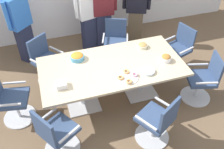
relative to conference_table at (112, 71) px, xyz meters
The scene contains 19 objects.
ground_plane 0.63m from the conference_table, ahead, with size 10.00×10.00×0.01m, color brown.
conference_table is the anchor object (origin of this frame).
office_chair_0 1.62m from the conference_table, 17.65° to the right, with size 0.66×0.66×0.91m.
office_chair_1 1.63m from the conference_table, 16.38° to the left, with size 0.68×0.68×0.91m.
office_chair_2 1.17m from the conference_table, 68.87° to the left, with size 0.70×0.70×0.91m.
office_chair_3 1.38m from the conference_table, 139.94° to the left, with size 0.76×0.76×0.91m.
office_chair_4 1.72m from the conference_table, behind, with size 0.63×0.63×0.91m.
office_chair_5 1.40m from the conference_table, 142.58° to the right, with size 0.75×0.75×0.91m.
office_chair_6 1.16m from the conference_table, 71.16° to the right, with size 0.74×0.74×0.91m.
person_standing_0 2.20m from the conference_table, 129.20° to the left, with size 0.50×0.48×1.67m.
person_standing_1 1.66m from the conference_table, 90.00° to the left, with size 0.61×0.32×1.69m.
person_standing_2 1.69m from the conference_table, 78.94° to the left, with size 0.61×0.25×1.76m.
person_standing_3 1.91m from the conference_table, 56.12° to the left, with size 0.59×0.37×1.71m.
snack_bowl_pretzels 0.94m from the conference_table, ahead, with size 0.18×0.18×0.12m.
snack_bowl_chips_orange 0.64m from the conference_table, 146.18° to the left, with size 0.24×0.24×0.11m.
snack_bowl_cookies 0.79m from the conference_table, 25.92° to the left, with size 0.18×0.18×0.08m.
donut_platter 0.42m from the conference_table, 68.42° to the right, with size 0.34×0.34×0.04m.
plate_stack 0.62m from the conference_table, 34.06° to the right, with size 0.22×0.22×0.04m.
napkin_pile 0.93m from the conference_table, 163.55° to the right, with size 0.15×0.15×0.09m, color white.
Camera 1 is at (-0.97, -3.06, 3.36)m, focal length 39.76 mm.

